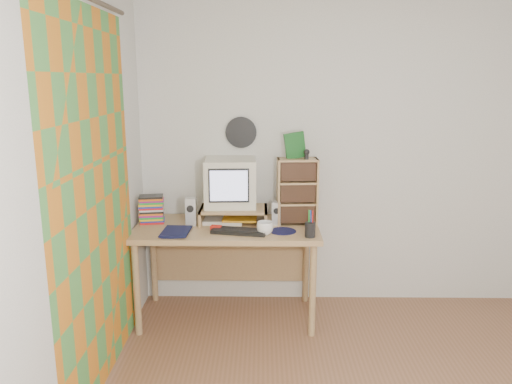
{
  "coord_description": "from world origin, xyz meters",
  "views": [
    {
      "loc": [
        -0.75,
        -2.27,
        1.86
      ],
      "look_at": [
        -0.8,
        1.33,
        1.03
      ],
      "focal_mm": 35.0,
      "sensor_mm": 36.0,
      "label": 1
    }
  ],
  "objects_px": {
    "cd_rack": "(297,191)",
    "mug": "(265,228)",
    "dvd_stack": "(152,206)",
    "diary": "(163,230)",
    "crt_monitor": "(230,183)",
    "desk": "(227,240)",
    "keyboard": "(239,231)"
  },
  "relations": [
    {
      "from": "desk",
      "to": "crt_monitor",
      "type": "bearing_deg",
      "value": 76.45
    },
    {
      "from": "crt_monitor",
      "to": "dvd_stack",
      "type": "xyz_separation_m",
      "value": [
        -0.61,
        -0.06,
        -0.18
      ]
    },
    {
      "from": "diary",
      "to": "crt_monitor",
      "type": "bearing_deg",
      "value": 36.82
    },
    {
      "from": "dvd_stack",
      "to": "diary",
      "type": "xyz_separation_m",
      "value": [
        0.13,
        -0.27,
        -0.11
      ]
    },
    {
      "from": "dvd_stack",
      "to": "cd_rack",
      "type": "relative_size",
      "value": 0.51
    },
    {
      "from": "desk",
      "to": "cd_rack",
      "type": "distance_m",
      "value": 0.67
    },
    {
      "from": "keyboard",
      "to": "dvd_stack",
      "type": "distance_m",
      "value": 0.75
    },
    {
      "from": "keyboard",
      "to": "cd_rack",
      "type": "distance_m",
      "value": 0.56
    },
    {
      "from": "cd_rack",
      "to": "diary",
      "type": "height_order",
      "value": "cd_rack"
    },
    {
      "from": "dvd_stack",
      "to": "diary",
      "type": "relative_size",
      "value": 1.07
    },
    {
      "from": "cd_rack",
      "to": "mug",
      "type": "xyz_separation_m",
      "value": [
        -0.25,
        -0.29,
        -0.21
      ]
    },
    {
      "from": "crt_monitor",
      "to": "cd_rack",
      "type": "bearing_deg",
      "value": -9.62
    },
    {
      "from": "desk",
      "to": "mug",
      "type": "relative_size",
      "value": 11.63
    },
    {
      "from": "crt_monitor",
      "to": "mug",
      "type": "xyz_separation_m",
      "value": [
        0.27,
        -0.35,
        -0.26
      ]
    },
    {
      "from": "diary",
      "to": "desk",
      "type": "bearing_deg",
      "value": 30.18
    },
    {
      "from": "dvd_stack",
      "to": "mug",
      "type": "relative_size",
      "value": 2.15
    },
    {
      "from": "desk",
      "to": "dvd_stack",
      "type": "bearing_deg",
      "value": 177.03
    },
    {
      "from": "keyboard",
      "to": "cd_rack",
      "type": "height_order",
      "value": "cd_rack"
    },
    {
      "from": "desk",
      "to": "diary",
      "type": "distance_m",
      "value": 0.54
    },
    {
      "from": "cd_rack",
      "to": "diary",
      "type": "bearing_deg",
      "value": -168.47
    },
    {
      "from": "mug",
      "to": "dvd_stack",
      "type": "bearing_deg",
      "value": 161.45
    },
    {
      "from": "diary",
      "to": "cd_rack",
      "type": "bearing_deg",
      "value": 17.27
    },
    {
      "from": "keyboard",
      "to": "diary",
      "type": "relative_size",
      "value": 1.67
    },
    {
      "from": "keyboard",
      "to": "mug",
      "type": "relative_size",
      "value": 3.35
    },
    {
      "from": "crt_monitor",
      "to": "cd_rack",
      "type": "height_order",
      "value": "cd_rack"
    },
    {
      "from": "dvd_stack",
      "to": "mug",
      "type": "bearing_deg",
      "value": -27.54
    },
    {
      "from": "desk",
      "to": "keyboard",
      "type": "height_order",
      "value": "keyboard"
    },
    {
      "from": "dvd_stack",
      "to": "mug",
      "type": "distance_m",
      "value": 0.94
    },
    {
      "from": "crt_monitor",
      "to": "cd_rack",
      "type": "relative_size",
      "value": 0.77
    },
    {
      "from": "cd_rack",
      "to": "mug",
      "type": "distance_m",
      "value": 0.43
    },
    {
      "from": "crt_monitor",
      "to": "diary",
      "type": "xyz_separation_m",
      "value": [
        -0.48,
        -0.33,
        -0.28
      ]
    },
    {
      "from": "keyboard",
      "to": "diary",
      "type": "distance_m",
      "value": 0.56
    }
  ]
}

